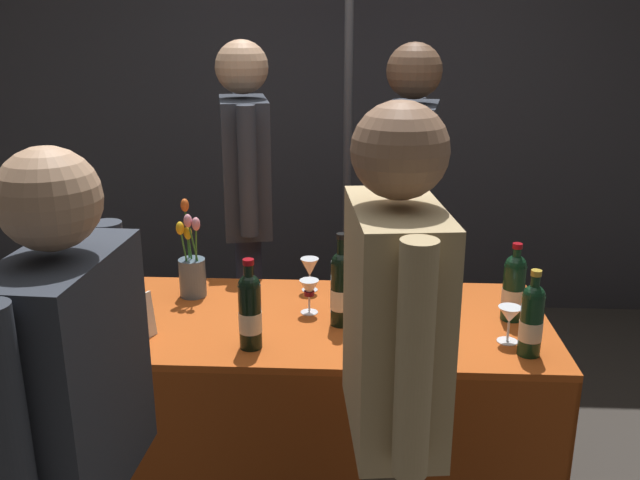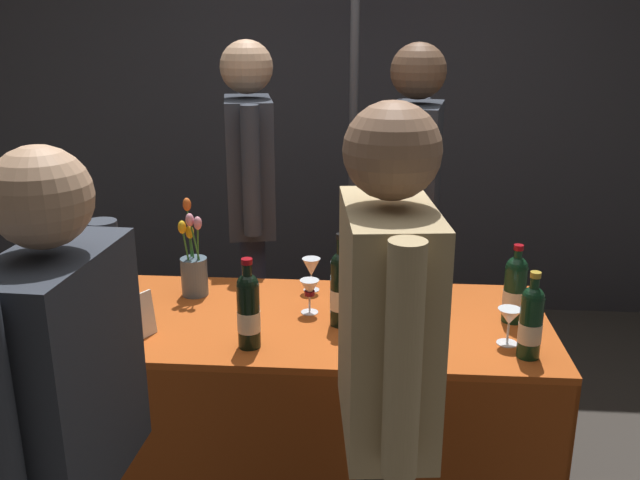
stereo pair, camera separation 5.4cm
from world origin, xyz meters
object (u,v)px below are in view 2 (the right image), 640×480
tasting_table (320,377)px  taster_foreground_right (385,367)px  wine_glass_near_taster (310,290)px  flower_vase (194,268)px  display_bottle_0 (419,264)px  vendor_presenter (250,191)px  wine_glass_near_vendor (509,318)px  featured_wine_bottle (341,287)px  booth_signpost (354,118)px  wine_glass_mid (311,268)px

tasting_table → taster_foreground_right: size_ratio=1.00×
wine_glass_near_taster → flower_vase: size_ratio=0.33×
display_bottle_0 → vendor_presenter: bearing=139.5°
wine_glass_near_vendor → wine_glass_near_taster: bearing=163.3°
wine_glass_near_vendor → flower_vase: size_ratio=0.33×
wine_glass_near_vendor → wine_glass_near_taster: (-0.69, 0.21, -0.00)m
tasting_table → wine_glass_near_taster: bearing=131.6°
tasting_table → vendor_presenter: (-0.39, 0.83, 0.51)m
featured_wine_bottle → wine_glass_near_vendor: 0.58m
taster_foreground_right → booth_signpost: size_ratio=0.74×
wine_glass_near_vendor → vendor_presenter: size_ratio=0.07×
featured_wine_bottle → wine_glass_near_vendor: bearing=-11.1°
wine_glass_near_vendor → taster_foreground_right: (-0.42, -0.59, 0.11)m
display_bottle_0 → taster_foreground_right: taster_foreground_right is taller
wine_glass_near_vendor → flower_vase: flower_vase is taller
vendor_presenter → booth_signpost: booth_signpost is taller
wine_glass_near_vendor → vendor_presenter: vendor_presenter is taller
wine_glass_mid → wine_glass_near_taster: size_ratio=1.04×
tasting_table → wine_glass_mid: wine_glass_mid is taller
flower_vase → display_bottle_0: bearing=-0.4°
featured_wine_bottle → vendor_presenter: size_ratio=0.19×
display_bottle_0 → wine_glass_mid: bearing=168.5°
wine_glass_near_vendor → booth_signpost: bearing=112.4°
wine_glass_mid → wine_glass_near_taster: wine_glass_mid is taller
wine_glass_mid → flower_vase: size_ratio=0.35×
wine_glass_mid → vendor_presenter: (-0.34, 0.56, 0.17)m
wine_glass_near_vendor → vendor_presenter: (-1.04, 0.99, 0.17)m
flower_vase → booth_signpost: booth_signpost is taller
wine_glass_near_taster → tasting_table: bearing=-48.4°
vendor_presenter → booth_signpost: (0.47, 0.38, 0.30)m
flower_vase → booth_signpost: (0.59, 1.02, 0.45)m
flower_vase → booth_signpost: 1.27m
wine_glass_mid → flower_vase: 0.46m
wine_glass_mid → wine_glass_near_taster: (0.01, -0.22, -0.00)m
tasting_table → flower_vase: (-0.51, 0.19, 0.35)m
vendor_presenter → wine_glass_near_vendor: bearing=34.7°
display_bottle_0 → wine_glass_mid: 0.43m
flower_vase → vendor_presenter: 0.67m
tasting_table → display_bottle_0: size_ratio=4.85×
booth_signpost → display_bottle_0: bearing=-74.5°
wine_glass_near_taster → vendor_presenter: size_ratio=0.07×
featured_wine_bottle → wine_glass_near_vendor: featured_wine_bottle is taller
tasting_table → booth_signpost: bearing=86.3°
display_bottle_0 → wine_glass_near_vendor: 0.45m
wine_glass_mid → vendor_presenter: 0.68m
wine_glass_mid → featured_wine_bottle: bearing=-67.3°
featured_wine_bottle → wine_glass_near_taster: (-0.12, 0.10, -0.05)m
featured_wine_bottle → wine_glass_mid: bearing=112.7°
wine_glass_near_vendor → wine_glass_mid: (-0.70, 0.43, 0.00)m
wine_glass_near_taster → flower_vase: 0.49m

